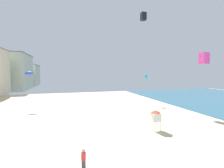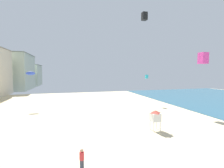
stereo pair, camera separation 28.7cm
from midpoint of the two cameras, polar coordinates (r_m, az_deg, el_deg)
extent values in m
cube|color=#B7C6B2|center=(81.27, -32.45, 3.52)|extent=(16.82, 20.89, 14.92)
cube|color=slate|center=(81.65, -32.65, 8.87)|extent=(17.15, 21.30, 0.30)
cube|color=#B7C6B2|center=(103.24, -28.71, 2.64)|extent=(17.30, 16.85, 11.41)
cube|color=slate|center=(103.32, -28.82, 5.89)|extent=(17.65, 17.18, 0.30)
cube|color=#383D4C|center=(13.56, -9.90, -26.30)|extent=(0.28, 0.18, 0.80)
cylinder|color=red|center=(13.22, -9.94, -23.68)|extent=(0.34, 0.34, 0.60)
sphere|color=tan|center=(13.04, -9.97, -22.04)|extent=(0.24, 0.24, 0.24)
cylinder|color=white|center=(21.09, 14.86, -14.47)|extent=(0.10, 0.10, 1.20)
cylinder|color=white|center=(21.54, 16.99, -14.12)|extent=(0.10, 0.10, 1.20)
cylinder|color=white|center=(21.83, 13.63, -13.81)|extent=(0.10, 0.10, 1.20)
cylinder|color=white|center=(22.27, 15.72, -13.49)|extent=(0.10, 0.10, 1.20)
cube|color=white|center=(21.37, 15.36, -11.16)|extent=(1.10, 1.10, 1.00)
pyramid|color=#D14C3D|center=(21.20, 15.39, -9.39)|extent=(1.10, 1.10, 0.35)
ellipsoid|color=blue|center=(37.23, -26.59, 3.38)|extent=(1.77, 0.49, 0.69)
cube|color=#DB3D9E|center=(14.24, 29.94, 7.89)|extent=(0.54, 0.54, 0.85)
cube|color=black|center=(40.21, 11.56, 22.32)|extent=(1.11, 1.11, 1.74)
cube|color=#2DB7CC|center=(38.18, 12.32, 2.57)|extent=(0.55, 0.55, 0.86)
camera|label=1|loc=(0.14, -89.62, 0.03)|focal=25.96mm
camera|label=2|loc=(0.14, 90.38, -0.03)|focal=25.96mm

